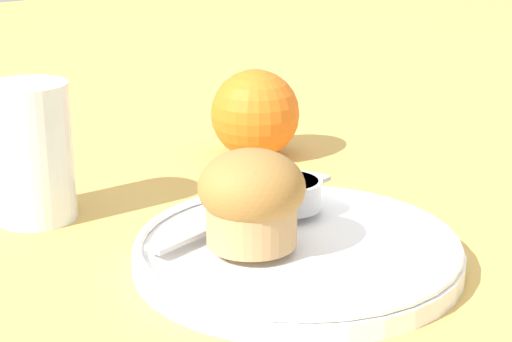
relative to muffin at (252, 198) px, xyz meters
name	(u,v)px	position (x,y,z in m)	size (l,w,h in m)	color
ground_plane	(289,251)	(0.04, 0.01, -0.05)	(3.00, 3.00, 0.00)	tan
plate	(297,251)	(0.03, -0.01, -0.04)	(0.23, 0.23, 0.02)	white
muffin	(252,198)	(0.00, 0.00, 0.00)	(0.07, 0.07, 0.07)	tan
cream_ramekin	(287,192)	(0.06, 0.04, -0.02)	(0.05, 0.05, 0.02)	silver
berry_pair	(226,220)	(0.00, 0.03, -0.03)	(0.02, 0.01, 0.01)	#4C194C
butter_knife	(248,209)	(0.03, 0.05, -0.03)	(0.20, 0.07, 0.00)	#B7B7BC
orange_fruit	(255,114)	(0.15, 0.21, -0.01)	(0.09, 0.09, 0.09)	orange
juice_glass	(32,152)	(-0.09, 0.18, 0.00)	(0.06, 0.06, 0.11)	silver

